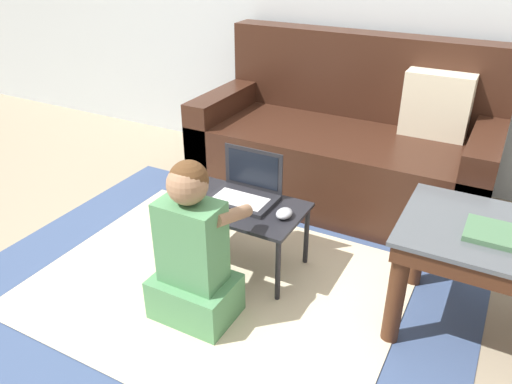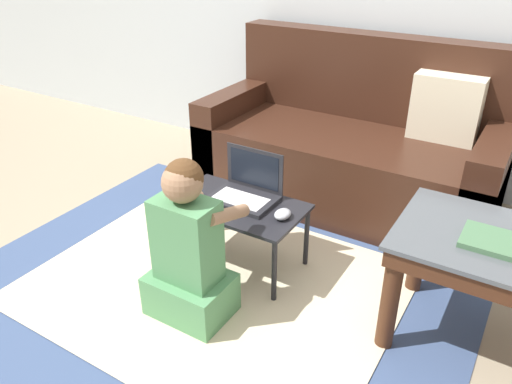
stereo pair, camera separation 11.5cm
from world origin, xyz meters
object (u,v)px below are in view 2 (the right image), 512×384
Objects in this scene: coffee_table at (507,264)px; laptop at (246,192)px; laptop_desk at (238,211)px; couch at (353,149)px; book_on_table at (494,241)px; person_seated at (189,252)px; computer_mouse at (283,214)px.

laptop reaches higher than coffee_table.
laptop_desk is at bearing -96.76° from laptop.
couch reaches higher than book_on_table.
coffee_table is 1.11× the size of person_seated.
book_on_table is at bearing 0.59° from laptop_desk.
computer_mouse is at bearing 61.29° from person_seated.
laptop_desk is 0.87× the size of person_seated.
book_on_table reaches higher than coffee_table.
computer_mouse is 0.13× the size of person_seated.
laptop_desk is 0.10m from laptop.
couch is at bearing 133.37° from book_on_table.
person_seated is (-0.22, -0.40, -0.05)m from computer_mouse.
couch reaches higher than person_seated.
book_on_table is at bearing 21.23° from person_seated.
book_on_table reaches higher than laptop_desk.
laptop_desk is at bearing -101.68° from couch.
computer_mouse is at bearing -0.81° from laptop_desk.
person_seated reaches higher than book_on_table.
couch is 0.96m from computer_mouse.
book_on_table is (0.89, -0.95, 0.19)m from couch.
couch is 0.98m from laptop_desk.
laptop_desk is at bearing 179.19° from computer_mouse.
laptop reaches higher than laptop_desk.
computer_mouse is at bearing -87.27° from couch.
couch is at bearing 78.32° from laptop_desk.
book_on_table is (1.09, 0.01, 0.20)m from laptop_desk.
person_seated reaches higher than coffee_table.
coffee_table is at bearing 3.34° from computer_mouse.
book_on_table reaches higher than computer_mouse.
person_seated is at bearing -118.71° from computer_mouse.
laptop_desk is (-1.15, -0.05, -0.10)m from coffee_table.
laptop is 0.42× the size of person_seated.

